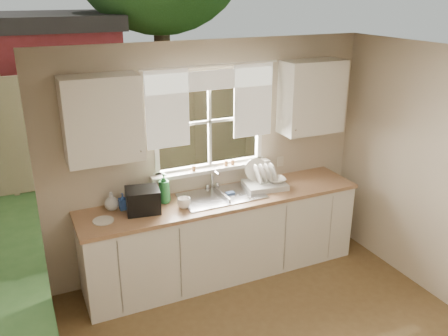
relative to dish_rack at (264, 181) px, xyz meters
name	(u,v)px	position (x,y,z in m)	size (l,w,h in m)	color
room_walls	(324,246)	(-0.53, -1.80, 0.26)	(3.62, 4.02, 2.50)	beige
ceiling	(333,67)	(-0.53, -1.73, 1.52)	(3.60, 4.00, 0.02)	silver
window	(210,137)	(-0.53, 0.27, 0.50)	(1.38, 0.16, 1.06)	white
curtains	(212,96)	(-0.53, 0.22, 0.95)	(1.50, 0.03, 0.81)	white
base_cabinets	(223,237)	(-0.53, -0.05, -0.55)	(3.00, 0.62, 0.87)	white
countertop	(223,199)	(-0.53, -0.05, -0.09)	(3.04, 0.65, 0.04)	#A27651
upper_cabinet_left	(102,119)	(-1.68, 0.09, 0.87)	(0.70, 0.33, 0.80)	white
upper_cabinet_right	(312,97)	(0.62, 0.09, 0.87)	(0.70, 0.33, 0.80)	white
wall_outlet	(280,161)	(0.35, 0.25, 0.10)	(0.08, 0.01, 0.12)	beige
sill_jars	(218,165)	(-0.47, 0.21, 0.20)	(0.50, 0.04, 0.06)	brown
sink	(222,202)	(-0.53, -0.02, -0.14)	(0.88, 0.52, 0.40)	#B7B7BC
dish_rack	(264,181)	(0.00, 0.00, 0.00)	(0.49, 0.40, 0.31)	silver
bowl	(277,180)	(0.13, -0.05, 0.01)	(0.20, 0.20, 0.05)	white
soap_bottle_a	(164,188)	(-1.12, 0.09, 0.09)	(0.12, 0.13, 0.32)	#2D8B42
soap_bottle_b	(123,201)	(-1.55, 0.10, 0.01)	(0.08, 0.08, 0.17)	blue
soap_bottle_c	(111,201)	(-1.65, 0.14, 0.02)	(0.14, 0.14, 0.18)	beige
saucer	(103,221)	(-1.79, -0.08, -0.07)	(0.20, 0.20, 0.01)	silver
cup	(184,203)	(-0.99, -0.13, -0.02)	(0.14, 0.14, 0.11)	white
black_appliance	(143,200)	(-1.38, -0.03, 0.05)	(0.32, 0.28, 0.24)	black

